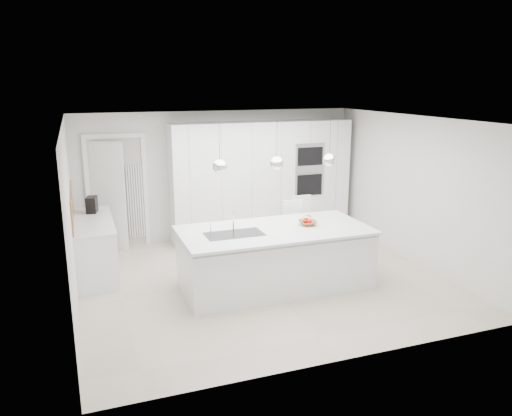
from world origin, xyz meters
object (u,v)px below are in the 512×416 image
object	(u,v)px
espresso_machine	(92,205)
fruit_bowl	(308,223)
island_base	(276,260)
bar_stool_left	(295,233)
bar_stool_right	(304,229)

from	to	relation	value
espresso_machine	fruit_bowl	bearing A→B (deg)	-19.28
island_base	bar_stool_left	xyz separation A→B (m)	(0.70, 0.83, 0.11)
island_base	espresso_machine	world-z (taller)	espresso_machine
island_base	bar_stool_right	distance (m)	1.35
espresso_machine	bar_stool_right	distance (m)	3.64
espresso_machine	bar_stool_left	bearing A→B (deg)	-7.22
island_base	fruit_bowl	distance (m)	0.75
espresso_machine	bar_stool_right	bearing A→B (deg)	-3.90
island_base	bar_stool_right	size ratio (longest dim) A/B	2.53
espresso_machine	bar_stool_left	xyz separation A→B (m)	(3.23, -1.16, -0.50)
espresso_machine	bar_stool_left	world-z (taller)	espresso_machine
bar_stool_left	bar_stool_right	size ratio (longest dim) A/B	0.97
island_base	fruit_bowl	size ratio (longest dim) A/B	10.15
espresso_machine	bar_stool_right	world-z (taller)	espresso_machine
fruit_bowl	bar_stool_right	xyz separation A→B (m)	(0.37, 0.89, -0.38)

